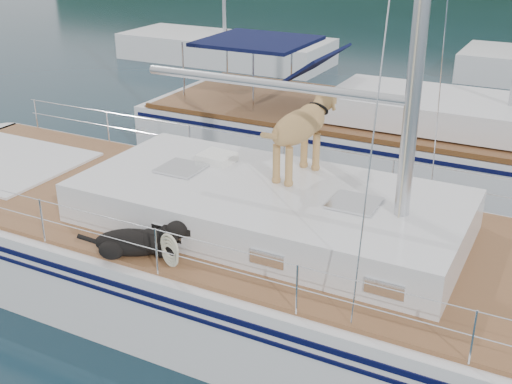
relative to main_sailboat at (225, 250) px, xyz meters
The scene contains 4 objects.
ground 0.69m from the main_sailboat, behind, with size 120.00×120.00×0.00m, color black.
main_sailboat is the anchor object (origin of this frame).
neighbor_sailboat 6.08m from the main_sailboat, 83.13° to the left, with size 11.00×3.50×13.30m.
bg_boat_west 16.17m from the main_sailboat, 120.05° to the left, with size 8.00×3.00×11.65m.
Camera 1 is at (4.28, -7.07, 5.17)m, focal length 45.00 mm.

